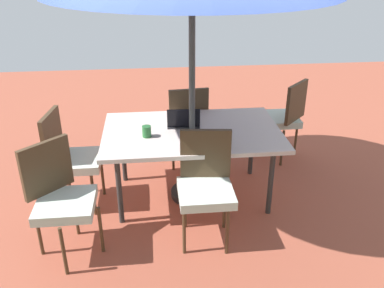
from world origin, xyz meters
TOP-DOWN VIEW (x-y plane):
  - ground_plane at (0.00, 0.00)m, footprint 10.00×10.00m
  - dining_table at (0.00, 0.00)m, footprint 1.72×1.08m
  - chair_south at (-0.01, -0.71)m, footprint 0.47×0.48m
  - chair_southwest at (-1.17, -0.75)m, footprint 0.59×0.59m
  - chair_northeast at (1.15, 0.74)m, footprint 0.59×0.59m
  - chair_east at (1.19, 0.03)m, footprint 0.49×0.48m
  - chair_north at (-0.05, 0.67)m, footprint 0.47×0.48m
  - laptop at (0.07, -0.10)m, footprint 0.33×0.26m
  - cup at (0.44, 0.11)m, footprint 0.08×0.08m

SIDE VIEW (x-z plane):
  - ground_plane at x=0.00m, z-range -0.02..0.00m
  - chair_south at x=-0.01m, z-range 0.06..1.04m
  - chair_southwest at x=-1.17m, z-range 0.06..1.04m
  - chair_northeast at x=1.15m, z-range 0.06..1.04m
  - chair_east at x=1.19m, z-range 0.06..1.04m
  - chair_north at x=-0.05m, z-range 0.06..1.04m
  - dining_table at x=0.00m, z-range 0.32..1.07m
  - laptop at x=0.07m, z-range 0.69..0.90m
  - cup at x=0.44m, z-range 0.75..0.86m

